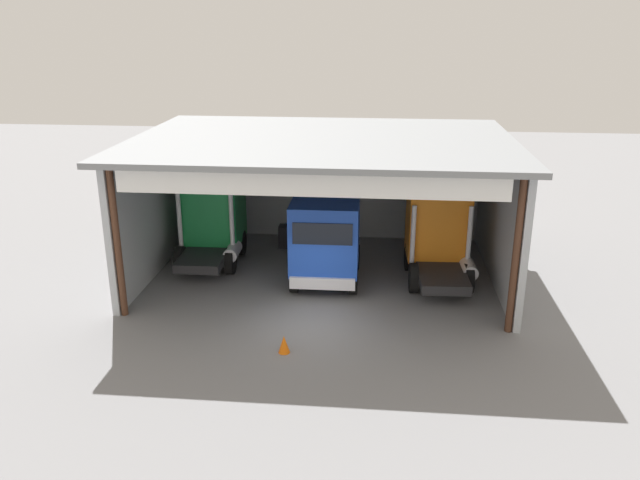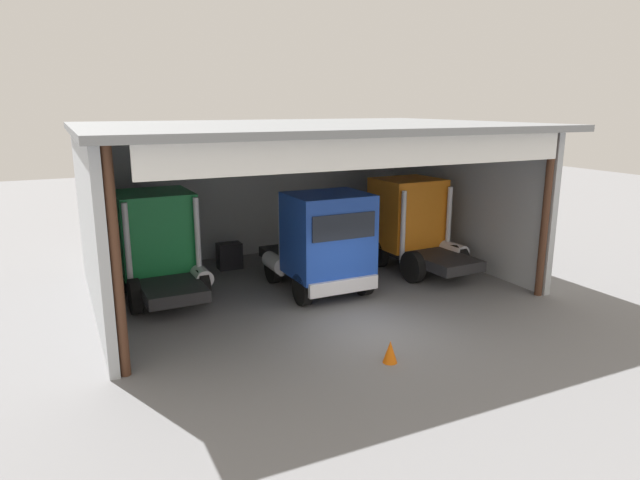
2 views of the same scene
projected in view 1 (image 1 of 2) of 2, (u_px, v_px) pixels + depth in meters
name	position (u px, v px, depth m)	size (l,w,h in m)	color
ground_plane	(311.00, 324.00, 21.30)	(80.00, 80.00, 0.00)	slate
workshop_shed	(325.00, 175.00, 25.20)	(14.12, 10.32, 5.54)	#ADB2B7
truck_green_center_right_bay	(213.00, 220.00, 26.42)	(2.59, 4.61, 3.40)	#197F3D
truck_blue_center_bay	(325.00, 242.00, 23.97)	(2.69, 5.20, 3.40)	#1E47B7
truck_orange_right_bay	(438.00, 235.00, 24.62)	(2.62, 4.65, 3.42)	orange
oil_drum	(288.00, 235.00, 28.73)	(0.58, 0.58, 0.92)	#194CB2
tool_cart	(289.00, 236.00, 28.39)	(0.90, 0.60, 1.00)	black
traffic_cone	(284.00, 344.00, 19.42)	(0.36, 0.36, 0.56)	orange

